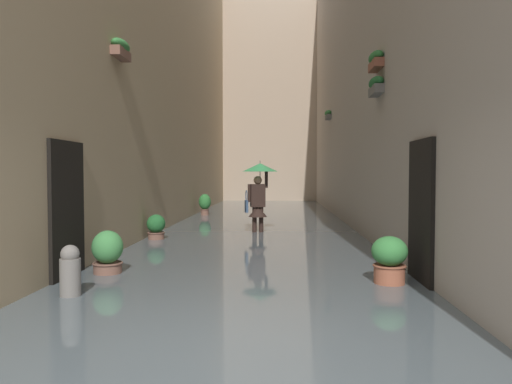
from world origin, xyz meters
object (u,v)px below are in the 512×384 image
potted_plant_far_right (108,255)px  mooring_bollard (70,276)px  person_wading (259,185)px  potted_plant_near_right (156,229)px  potted_plant_near_left (389,262)px  potted_plant_mid_right (205,204)px

potted_plant_far_right → mooring_bollard: size_ratio=1.02×
person_wading → potted_plant_near_right: bearing=31.8°
person_wading → mooring_bollard: size_ratio=2.58×
mooring_bollard → potted_plant_near_left: bearing=-167.9°
potted_plant_far_right → mooring_bollard: (-0.02, 1.40, -0.02)m
potted_plant_far_right → potted_plant_mid_right: bearing=-89.4°
person_wading → potted_plant_far_right: person_wading is taller
potted_plant_near_left → potted_plant_near_right: bearing=-44.0°
potted_plant_far_right → potted_plant_mid_right: (0.10, -10.44, 0.12)m
potted_plant_far_right → mooring_bollard: 1.40m
mooring_bollard → potted_plant_far_right: bearing=-89.0°
person_wading → potted_plant_mid_right: 5.62m
person_wading → mooring_bollard: bearing=72.5°
person_wading → mooring_bollard: 7.15m
potted_plant_mid_right → mooring_bollard: bearing=90.6°
potted_plant_near_right → potted_plant_far_right: size_ratio=0.90×
potted_plant_near_right → mooring_bollard: (-0.26, 5.27, 0.01)m
potted_plant_far_right → potted_plant_mid_right: potted_plant_mid_right is taller
person_wading → mooring_bollard: (2.13, 6.75, -1.00)m
potted_plant_near_right → potted_plant_near_left: bearing=136.0°
person_wading → mooring_bollard: person_wading is taller
potted_plant_near_right → potted_plant_near_left: size_ratio=0.90×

